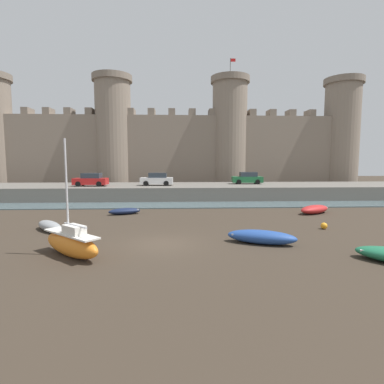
# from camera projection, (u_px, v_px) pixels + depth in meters

# --- Properties ---
(ground_plane) EXTENTS (160.00, 160.00, 0.00)m
(ground_plane) POSITION_uv_depth(u_px,v_px,m) (162.00, 244.00, 17.34)
(ground_plane) COLOR #382D23
(water_channel) EXTENTS (80.00, 4.50, 0.10)m
(water_channel) POSITION_uv_depth(u_px,v_px,m) (169.00, 205.00, 32.48)
(water_channel) COLOR slate
(water_channel) RESTS_ON ground
(quay_road) EXTENTS (70.15, 10.00, 1.71)m
(quay_road) POSITION_uv_depth(u_px,v_px,m) (171.00, 191.00, 39.60)
(quay_road) COLOR #666059
(quay_road) RESTS_ON ground
(castle) EXTENTS (64.59, 6.44, 21.73)m
(castle) POSITION_uv_depth(u_px,v_px,m) (172.00, 142.00, 50.19)
(castle) COLOR gray
(castle) RESTS_ON ground
(sailboat_midflat_centre) EXTENTS (3.97, 3.65, 5.91)m
(sailboat_midflat_centre) POSITION_uv_depth(u_px,v_px,m) (71.00, 243.00, 15.04)
(sailboat_midflat_centre) COLOR orange
(sailboat_midflat_centre) RESTS_ON ground
(rowboat_near_channel_left) EXTENTS (3.77, 3.07, 0.78)m
(rowboat_near_channel_left) POSITION_uv_depth(u_px,v_px,m) (315.00, 209.00, 27.53)
(rowboat_near_channel_left) COLOR red
(rowboat_near_channel_left) RESTS_ON ground
(rowboat_foreground_centre) EXTENTS (3.03, 1.92, 0.57)m
(rowboat_foreground_centre) POSITION_uv_depth(u_px,v_px,m) (125.00, 211.00, 27.08)
(rowboat_foreground_centre) COLOR #141E3D
(rowboat_foreground_centre) RESTS_ON ground
(rowboat_midflat_left) EXTENTS (2.92, 3.05, 0.69)m
(rowboat_midflat_left) POSITION_uv_depth(u_px,v_px,m) (50.00, 226.00, 20.59)
(rowboat_midflat_left) COLOR gray
(rowboat_midflat_left) RESTS_ON ground
(rowboat_foreground_left) EXTENTS (4.15, 2.60, 0.80)m
(rowboat_foreground_left) POSITION_uv_depth(u_px,v_px,m) (261.00, 237.00, 17.40)
(rowboat_foreground_left) COLOR #234793
(rowboat_foreground_left) RESTS_ON ground
(mooring_buoy_near_shore) EXTENTS (0.46, 0.46, 0.46)m
(mooring_buoy_near_shore) POSITION_uv_depth(u_px,v_px,m) (324.00, 226.00, 21.18)
(mooring_buoy_near_shore) COLOR orange
(mooring_buoy_near_shore) RESTS_ON ground
(car_quay_centre_west) EXTENTS (4.16, 2.00, 1.62)m
(car_quay_centre_west) POSITION_uv_depth(u_px,v_px,m) (91.00, 180.00, 37.26)
(car_quay_centre_west) COLOR red
(car_quay_centre_west) RESTS_ON quay_road
(car_quay_east) EXTENTS (4.16, 2.00, 1.62)m
(car_quay_east) POSITION_uv_depth(u_px,v_px,m) (247.00, 178.00, 41.01)
(car_quay_east) COLOR #1E6638
(car_quay_east) RESTS_ON quay_road
(car_quay_west) EXTENTS (4.16, 2.00, 1.62)m
(car_quay_west) POSITION_uv_depth(u_px,v_px,m) (157.00, 179.00, 38.33)
(car_quay_west) COLOR silver
(car_quay_west) RESTS_ON quay_road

